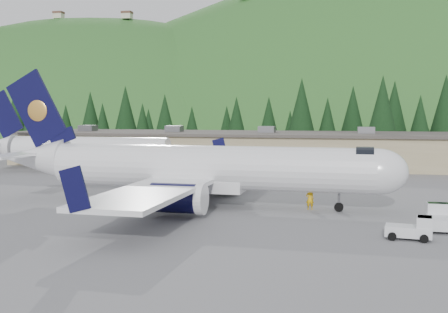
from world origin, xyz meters
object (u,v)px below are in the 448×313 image
baggage_tug_c (439,218)px  ramp_worker (310,199)px  baggage_tug_a (413,229)px  second_airliner (71,149)px  terminal_building (235,148)px  airliner (198,169)px

baggage_tug_c → ramp_worker: 11.45m
baggage_tug_a → second_airliner: bearing=149.9°
baggage_tug_c → terminal_building: size_ratio=0.05×
ramp_worker → second_airliner: bearing=-46.4°
second_airliner → ramp_worker: second_airliner is taller
second_airliner → terminal_building: bearing=38.8°
baggage_tug_c → terminal_building: bearing=29.2°
ramp_worker → baggage_tug_c: bearing=134.4°
airliner → ramp_worker: airliner is taller
second_airliner → ramp_worker: bearing=-33.0°
second_airliner → baggage_tug_a: second_airliner is taller
second_airliner → baggage_tug_c: 51.87m
baggage_tug_c → terminal_building: (-23.60, 44.12, 1.81)m
second_airliner → baggage_tug_c: (43.52, -28.12, -2.51)m
airliner → terminal_building: 38.16m
baggage_tug_c → ramp_worker: size_ratio=1.81×
baggage_tug_a → airliner: bearing=157.9°
baggage_tug_a → baggage_tug_c: size_ratio=0.93×
airliner → baggage_tug_a: (17.44, -9.95, -2.64)m
airliner → baggage_tug_a: size_ratio=11.92×
airliner → baggage_tug_c: size_ratio=11.08×
baggage_tug_a → ramp_worker: bearing=134.4°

